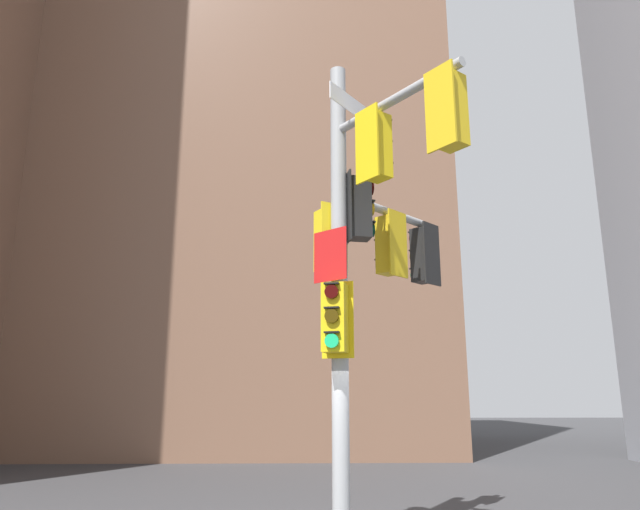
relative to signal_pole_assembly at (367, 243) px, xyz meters
name	(u,v)px	position (x,y,z in m)	size (l,w,h in m)	color
building_mid_block	(261,88)	(-3.35, 20.15, 14.13)	(16.31, 16.31, 37.17)	brown
signal_pole_assembly	(367,243)	(0.00, 0.00, 0.00)	(2.35, 4.03, 7.46)	#9EA0A3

